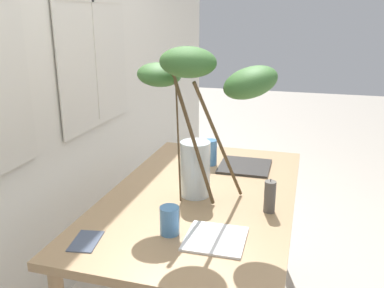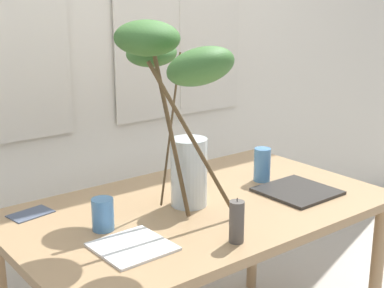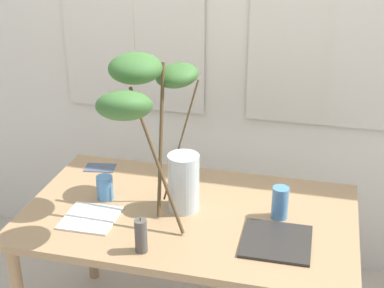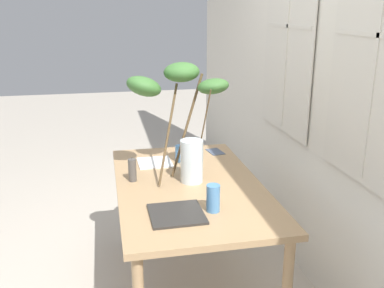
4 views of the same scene
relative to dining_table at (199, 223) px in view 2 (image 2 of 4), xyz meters
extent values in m
cube|color=silver|center=(0.00, 0.87, 0.81)|extent=(5.91, 0.12, 2.95)
cube|color=tan|center=(0.00, 0.00, 0.06)|extent=(1.43, 0.85, 0.04)
cylinder|color=tan|center=(0.66, -0.37, -0.31)|extent=(0.05, 0.05, 0.71)
cylinder|color=tan|center=(0.66, 0.37, -0.31)|extent=(0.05, 0.05, 0.71)
cylinder|color=silver|center=(-0.03, 0.02, 0.21)|extent=(0.14, 0.14, 0.26)
cylinder|color=silver|center=(-0.03, 0.02, 0.12)|extent=(0.12, 0.12, 0.08)
cylinder|color=brown|center=(-0.06, 0.09, 0.36)|extent=(0.15, 0.07, 0.55)
ellipsoid|color=#38662D|center=(-0.09, 0.16, 0.64)|extent=(0.26, 0.25, 0.13)
cylinder|color=brown|center=(-0.12, 0.01, 0.40)|extent=(0.04, 0.21, 0.63)
ellipsoid|color=#38662D|center=(-0.22, 0.00, 0.71)|extent=(0.24, 0.24, 0.12)
cylinder|color=brown|center=(-0.11, -0.10, 0.36)|extent=(0.27, 0.17, 0.56)
ellipsoid|color=#38662D|center=(-0.18, -0.23, 0.64)|extent=(0.29, 0.30, 0.20)
cylinder|color=#4C84BC|center=(-0.40, 0.02, 0.13)|extent=(0.07, 0.07, 0.11)
cylinder|color=#4C84BC|center=(0.38, 0.05, 0.15)|extent=(0.07, 0.07, 0.14)
cube|color=white|center=(-0.39, -0.16, 0.08)|extent=(0.23, 0.23, 0.01)
cube|color=#2D2B28|center=(0.39, -0.14, 0.08)|extent=(0.28, 0.28, 0.01)
cube|color=#4C566B|center=(-0.54, 0.30, 0.08)|extent=(0.16, 0.12, 0.00)
cylinder|color=#514C47|center=(-0.11, -0.32, 0.15)|extent=(0.05, 0.05, 0.14)
cylinder|color=black|center=(-0.11, -0.32, 0.22)|extent=(0.00, 0.00, 0.01)
camera|label=1|loc=(-1.72, -0.45, 0.88)|focal=38.50mm
camera|label=2|loc=(-1.21, -1.50, 0.84)|focal=50.96mm
camera|label=3|loc=(0.51, -2.01, 1.34)|focal=51.92mm
camera|label=4|loc=(2.37, -0.47, 1.09)|focal=40.92mm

